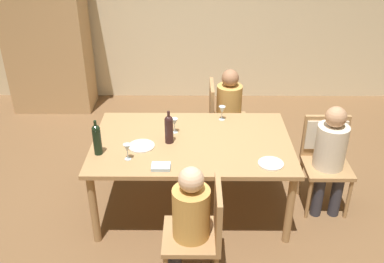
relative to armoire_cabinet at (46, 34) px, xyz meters
The scene contains 18 objects.
ground_plane 3.29m from the armoire_cabinet, 49.06° to the right, with size 10.00×10.00×0.00m, color brown.
rear_room_partition 2.09m from the armoire_cabinet, 12.50° to the left, with size 6.40×0.12×2.70m, color beige.
armoire_cabinet is the anchor object (origin of this frame).
dining_table 3.13m from the armoire_cabinet, 49.06° to the right, with size 1.86×1.18×0.75m.
chair_near 3.97m from the armoire_cabinet, 57.39° to the right, with size 0.44×0.44×0.92m.
chair_far_right 2.79m from the armoire_cabinet, 30.12° to the right, with size 0.44×0.44×0.92m.
chair_right_end 4.04m from the armoire_cabinet, 33.56° to the right, with size 0.44×0.46×0.92m.
person_woman_host 3.90m from the armoire_cabinet, 58.80° to the right, with size 0.33×0.29×1.09m.
person_man_bearded 2.86m from the armoire_cabinet, 28.98° to the right, with size 0.33×0.29×1.10m.
person_man_guest 4.12m from the armoire_cabinet, 35.31° to the right, with size 0.29×0.34×1.11m.
wine_bottle_tall_green 2.99m from the armoire_cabinet, 52.45° to the right, with size 0.08×0.08×0.32m.
wine_bottle_dark_red 2.84m from the armoire_cabinet, 65.01° to the right, with size 0.07×0.07×0.33m.
wine_glass_near_left 2.87m from the armoire_cabinet, 49.46° to the right, with size 0.07×0.07×0.15m.
wine_glass_centre 3.02m from the armoire_cabinet, 39.18° to the right, with size 0.07×0.07×0.15m.
wine_glass_near_right 3.05m from the armoire_cabinet, 61.04° to the right, with size 0.07×0.07×0.15m.
dinner_plate_host 3.86m from the armoire_cabinet, 45.28° to the right, with size 0.22×0.22×0.01m, color silver.
dinner_plate_guest_left 2.93m from the armoire_cabinet, 57.39° to the right, with size 0.24×0.24×0.01m, color silver.
folded_napkin 3.33m from the armoire_cabinet, 57.70° to the right, with size 0.16×0.12×0.03m, color #ADC6D6.
Camera 1 is at (0.02, -3.49, 2.77)m, focal length 40.19 mm.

